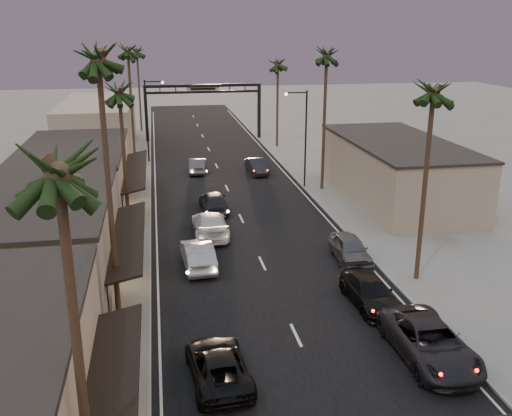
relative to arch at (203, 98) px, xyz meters
name	(u,v)px	position (x,y,z in m)	size (l,w,h in m)	color
ground	(236,207)	(0.00, -30.00, -5.53)	(200.00, 200.00, 0.00)	slate
road	(228,191)	(0.00, -25.00, -5.53)	(14.00, 120.00, 0.02)	black
sidewalk_left	(126,176)	(-9.50, -18.00, -5.47)	(5.00, 92.00, 0.12)	slate
sidewalk_right	(309,168)	(9.50, -18.00, -5.47)	(5.00, 92.00, 0.12)	slate
storefront_mid	(38,248)	(-13.00, -44.00, -2.78)	(8.00, 14.00, 5.50)	gray
storefront_far	(75,179)	(-13.00, -28.00, -3.03)	(8.00, 16.00, 5.00)	tan
storefront_dist	(99,127)	(-13.00, -5.00, -2.53)	(8.00, 20.00, 6.00)	gray
building_right	(396,171)	(14.00, -30.00, -3.03)	(8.00, 18.00, 5.00)	gray
arch	(203,98)	(0.00, 0.00, 0.00)	(15.20, 0.40, 7.27)	black
streetlight_right	(303,131)	(6.92, -25.00, -0.20)	(2.13, 0.30, 9.00)	black
streetlight_left	(149,114)	(-6.92, -12.00, -0.20)	(2.13, 0.30, 9.00)	black
palm_la	(57,158)	(-8.60, -61.00, 5.91)	(3.20, 3.20, 13.20)	#38281C
palm_lb	(97,51)	(-8.60, -48.00, 7.85)	(3.20, 3.20, 15.20)	#38281C
palm_lc	(119,87)	(-8.60, -34.00, 4.94)	(3.20, 3.20, 12.20)	#38281C
palm_ld	(128,48)	(-8.60, -15.00, 6.88)	(3.20, 3.20, 14.20)	#38281C
palm_ra	(434,85)	(8.60, -46.00, 5.91)	(3.20, 3.20, 13.20)	#38281C
palm_rb	(327,51)	(8.60, -26.00, 6.88)	(3.20, 3.20, 14.20)	#38281C
palm_rc	(278,61)	(8.60, -6.00, 4.94)	(3.20, 3.20, 12.20)	#38281C
palm_far	(137,49)	(-8.30, 8.00, 5.91)	(3.20, 3.20, 13.20)	#38281C
oncoming_pickup	(218,365)	(-4.16, -53.99, -4.82)	(2.37, 5.15, 1.43)	black
oncoming_silver	(198,255)	(-4.06, -41.81, -4.70)	(1.75, 5.03, 1.66)	#95969A
oncoming_white	(210,224)	(-2.75, -36.31, -4.68)	(2.40, 5.90, 1.71)	silver
oncoming_dgrey	(214,201)	(-1.92, -30.81, -4.68)	(2.03, 5.04, 1.72)	black
oncoming_grey_far	(198,165)	(-2.22, -17.56, -4.78)	(1.59, 4.57, 1.51)	#49484D
curbside_near	(429,342)	(5.43, -54.03, -4.67)	(2.87, 6.23, 1.73)	black
curbside_black	(370,292)	(4.69, -48.53, -4.78)	(2.10, 5.17, 1.50)	black
curbside_grey	(350,249)	(5.65, -42.53, -4.72)	(1.91, 4.75, 1.62)	#4B4C50
curbside_far	(257,166)	(3.73, -18.97, -4.79)	(1.58, 4.53, 1.49)	black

